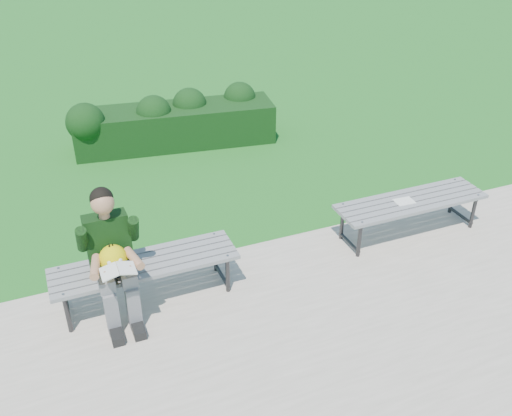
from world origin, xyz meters
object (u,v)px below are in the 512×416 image
at_px(hedge, 172,121).
at_px(bench_left, 145,267).
at_px(paper_sheet, 404,201).
at_px(bench_right, 411,204).
at_px(seated_boy, 112,254).

xyz_separation_m(hedge, bench_left, (-1.22, -3.57, 0.03)).
distance_m(hedge, paper_sheet, 3.97).
height_order(hedge, bench_right, hedge).
bearing_deg(bench_right, paper_sheet, 180.00).
relative_size(bench_right, seated_boy, 1.37).
relative_size(bench_left, paper_sheet, 7.84).
xyz_separation_m(bench_right, paper_sheet, (-0.10, 0.00, 0.06)).
bearing_deg(bench_left, paper_sheet, 0.53).
distance_m(hedge, seated_boy, 3.99).
relative_size(bench_left, bench_right, 1.00).
bearing_deg(bench_right, seated_boy, -177.91).
bearing_deg(hedge, paper_sheet, -63.29).
bearing_deg(hedge, seated_boy, -112.53).
bearing_deg(paper_sheet, bench_left, -179.47).
height_order(hedge, seated_boy, seated_boy).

